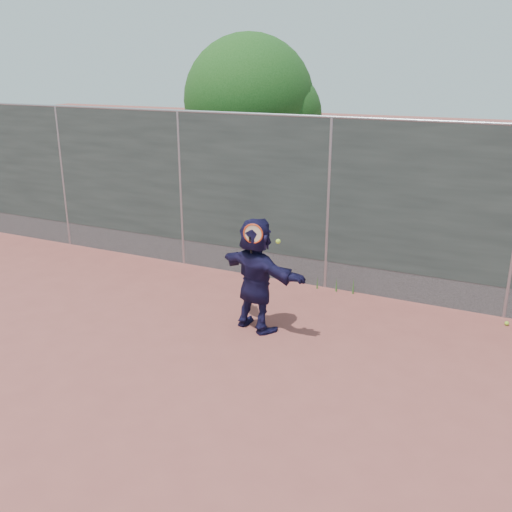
% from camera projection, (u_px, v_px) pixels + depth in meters
% --- Properties ---
extents(ground, '(80.00, 80.00, 0.00)m').
position_uv_depth(ground, '(236.00, 378.00, 7.32)').
color(ground, '#9E4C42').
rests_on(ground, ground).
extents(player, '(1.69, 1.03, 1.74)m').
position_uv_depth(player, '(256.00, 275.00, 8.44)').
color(player, '#19153A').
rests_on(player, ground).
extents(ball_ground, '(0.07, 0.07, 0.07)m').
position_uv_depth(ball_ground, '(507.00, 323.00, 8.78)').
color(ball_ground, '#A4D52F').
rests_on(ball_ground, ground).
extents(fence, '(20.00, 0.06, 3.03)m').
position_uv_depth(fence, '(328.00, 201.00, 9.81)').
color(fence, '#38423D').
rests_on(fence, ground).
extents(swing_action, '(0.56, 0.13, 0.51)m').
position_uv_depth(swing_action, '(255.00, 236.00, 8.02)').
color(swing_action, red).
rests_on(swing_action, ground).
extents(tree_left, '(3.15, 3.00, 4.53)m').
position_uv_depth(tree_left, '(256.00, 104.00, 13.14)').
color(tree_left, '#382314').
rests_on(tree_left, ground).
extents(weed_clump, '(0.68, 0.07, 0.30)m').
position_uv_depth(weed_clump, '(339.00, 285.00, 10.05)').
color(weed_clump, '#387226').
rests_on(weed_clump, ground).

